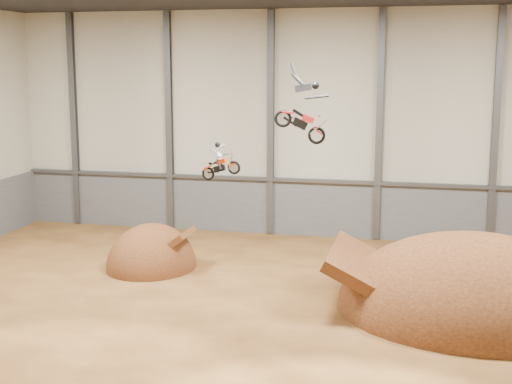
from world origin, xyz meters
TOP-DOWN VIEW (x-y plane):
  - floor at (0.00, 0.00)m, footprint 40.00×40.00m
  - back_wall at (0.00, 15.00)m, footprint 40.00×0.10m
  - lower_band_back at (0.00, 14.90)m, footprint 39.80×0.18m
  - steel_rail at (0.00, 14.75)m, footprint 39.80×0.35m
  - steel_column_0 at (-16.67, 14.80)m, footprint 0.40×0.36m
  - steel_column_1 at (-10.00, 14.80)m, footprint 0.40×0.36m
  - steel_column_2 at (-3.33, 14.80)m, footprint 0.40×0.36m
  - steel_column_3 at (3.33, 14.80)m, footprint 0.40×0.36m
  - steel_column_4 at (10.00, 14.80)m, footprint 0.40×0.36m
  - takeoff_ramp at (-7.96, 5.99)m, footprint 4.69×5.41m
  - landing_ramp at (8.31, 2.69)m, footprint 11.87×10.50m
  - fmx_rider_a at (-3.23, 3.33)m, footprint 2.47×1.06m
  - fmx_rider_b at (0.41, 2.45)m, footprint 4.13×1.20m

SIDE VIEW (x-z plane):
  - floor at x=0.00m, z-range 0.00..0.00m
  - takeoff_ramp at x=-7.96m, z-range -2.35..2.35m
  - landing_ramp at x=8.31m, z-range -3.42..3.42m
  - lower_band_back at x=0.00m, z-range 0.00..3.50m
  - steel_rail at x=0.00m, z-range 3.45..3.65m
  - fmx_rider_a at x=-3.23m, z-range 5.23..7.49m
  - back_wall at x=0.00m, z-range 0.00..14.00m
  - steel_column_0 at x=-16.67m, z-range 0.05..13.95m
  - steel_column_1 at x=-10.00m, z-range 0.05..13.95m
  - steel_column_2 at x=-3.33m, z-range 0.05..13.95m
  - steel_column_3 at x=3.33m, z-range 0.05..13.95m
  - steel_column_4 at x=10.00m, z-range 0.05..13.95m
  - fmx_rider_b at x=0.41m, z-range 7.07..10.93m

